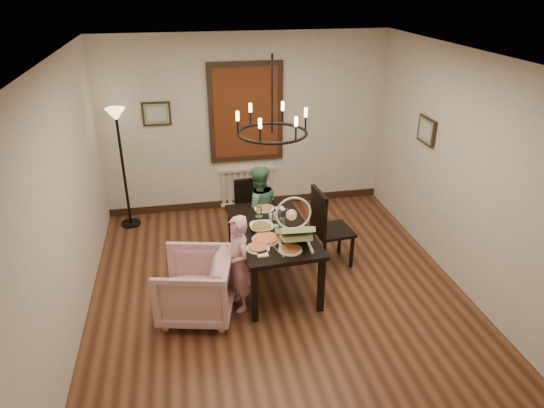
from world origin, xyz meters
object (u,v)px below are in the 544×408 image
object	(u,v)px
dining_table	(272,234)
armchair	(195,286)
chair_far	(253,215)
elderly_woman	(238,271)
drinking_glass	(282,223)
baby_bouncer	(294,228)
chair_right	(333,226)
floor_lamp	(124,171)
seated_man	(258,216)

from	to	relation	value
dining_table	armchair	world-z (taller)	armchair
armchair	dining_table	bearing A→B (deg)	130.36
chair_far	armchair	xyz separation A→B (m)	(-0.88, -1.43, -0.11)
armchair	elderly_woman	distance (m)	0.50
elderly_woman	drinking_glass	xyz separation A→B (m)	(0.60, 0.44, 0.33)
armchair	elderly_woman	xyz separation A→B (m)	(0.49, 0.04, 0.11)
baby_bouncer	drinking_glass	bearing A→B (deg)	101.80
chair_right	floor_lamp	bearing A→B (deg)	53.40
dining_table	chair_far	bearing A→B (deg)	92.81
armchair	seated_man	bearing A→B (deg)	157.59
chair_far	elderly_woman	size ratio (longest dim) A/B	0.99
elderly_woman	floor_lamp	xyz separation A→B (m)	(-1.39, 2.38, 0.41)
elderly_woman	floor_lamp	size ratio (longest dim) A/B	0.54
elderly_woman	drinking_glass	distance (m)	0.81
drinking_glass	chair_far	bearing A→B (deg)	102.91
drinking_glass	floor_lamp	distance (m)	2.79
armchair	drinking_glass	size ratio (longest dim) A/B	5.95
chair_right	seated_man	size ratio (longest dim) A/B	1.05
elderly_woman	seated_man	xyz separation A→B (m)	(0.45, 1.27, 0.03)
chair_far	seated_man	world-z (taller)	seated_man
chair_right	seated_man	world-z (taller)	chair_right
dining_table	seated_man	distance (m)	0.82
chair_right	baby_bouncer	xyz separation A→B (m)	(-0.70, -0.67, 0.40)
elderly_woman	seated_man	size ratio (longest dim) A/B	0.94
baby_bouncer	dining_table	bearing A→B (deg)	116.66
elderly_woman	armchair	bearing A→B (deg)	-102.09
baby_bouncer	floor_lamp	xyz separation A→B (m)	(-2.06, 2.32, -0.04)
elderly_woman	baby_bouncer	distance (m)	0.80
chair_right	floor_lamp	size ratio (longest dim) A/B	0.61
armchair	baby_bouncer	distance (m)	1.29
elderly_woman	floor_lamp	bearing A→B (deg)	-166.30
drinking_glass	elderly_woman	bearing A→B (deg)	-144.19
elderly_woman	dining_table	bearing A→B (deg)	116.92
chair_far	baby_bouncer	world-z (taller)	baby_bouncer
baby_bouncer	floor_lamp	size ratio (longest dim) A/B	0.33
chair_right	baby_bouncer	size ratio (longest dim) A/B	1.83
chair_right	chair_far	bearing A→B (deg)	50.12
baby_bouncer	armchair	bearing A→B (deg)	-172.09
chair_far	elderly_woman	xyz separation A→B (m)	(-0.38, -1.39, 0.01)
seated_man	floor_lamp	distance (m)	2.18
dining_table	armchair	bearing A→B (deg)	-156.15
chair_right	elderly_woman	world-z (taller)	chair_right
chair_right	drinking_glass	size ratio (longest dim) A/B	7.87
elderly_woman	floor_lamp	distance (m)	2.79
armchair	chair_far	bearing A→B (deg)	161.67
dining_table	baby_bouncer	bearing A→B (deg)	-69.78
dining_table	drinking_glass	xyz separation A→B (m)	(0.12, -0.03, 0.15)
chair_far	seated_man	distance (m)	0.14
baby_bouncer	chair_right	bearing A→B (deg)	47.06
dining_table	elderly_woman	xyz separation A→B (m)	(-0.49, -0.46, -0.17)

